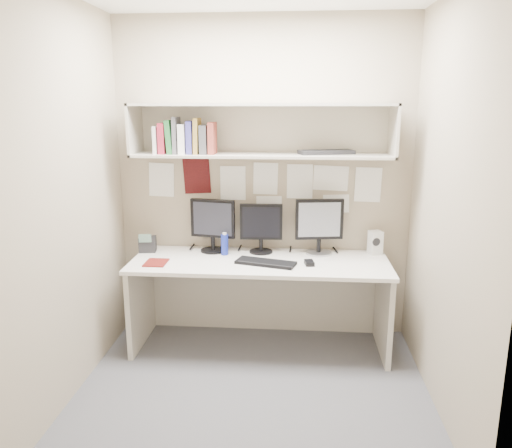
# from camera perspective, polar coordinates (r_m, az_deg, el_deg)

# --- Properties ---
(floor) EXTENTS (2.40, 2.00, 0.01)m
(floor) POSITION_cam_1_polar(r_m,az_deg,el_deg) (3.61, -0.37, -18.44)
(floor) COLOR #4D4C51
(floor) RESTS_ON ground
(wall_back) EXTENTS (2.40, 0.02, 2.60)m
(wall_back) POSITION_cam_1_polar(r_m,az_deg,el_deg) (4.11, 0.83, 4.95)
(wall_back) COLOR gray
(wall_back) RESTS_ON ground
(wall_front) EXTENTS (2.40, 0.02, 2.60)m
(wall_front) POSITION_cam_1_polar(r_m,az_deg,el_deg) (2.16, -2.74, -2.97)
(wall_front) COLOR gray
(wall_front) RESTS_ON ground
(wall_left) EXTENTS (0.02, 2.00, 2.60)m
(wall_left) POSITION_cam_1_polar(r_m,az_deg,el_deg) (3.44, -20.73, 2.40)
(wall_left) COLOR gray
(wall_left) RESTS_ON ground
(wall_right) EXTENTS (0.02, 2.00, 2.60)m
(wall_right) POSITION_cam_1_polar(r_m,az_deg,el_deg) (3.25, 21.18, 1.74)
(wall_right) COLOR gray
(wall_right) RESTS_ON ground
(desk) EXTENTS (2.00, 0.70, 0.73)m
(desk) POSITION_cam_1_polar(r_m,az_deg,el_deg) (4.02, 0.44, -9.09)
(desk) COLOR silver
(desk) RESTS_ON floor
(overhead_hutch) EXTENTS (2.00, 0.38, 0.40)m
(overhead_hutch) POSITION_cam_1_polar(r_m,az_deg,el_deg) (3.93, 0.71, 10.71)
(overhead_hutch) COLOR #BEB6A5
(overhead_hutch) RESTS_ON wall_back
(pinned_papers) EXTENTS (1.92, 0.01, 0.48)m
(pinned_papers) POSITION_cam_1_polar(r_m,az_deg,el_deg) (4.11, 0.82, 4.25)
(pinned_papers) COLOR white
(pinned_papers) RESTS_ON wall_back
(monitor_left) EXTENTS (0.37, 0.20, 0.43)m
(monitor_left) POSITION_cam_1_polar(r_m,az_deg,el_deg) (4.09, -4.97, 0.13)
(monitor_left) COLOR black
(monitor_left) RESTS_ON desk
(monitor_center) EXTENTS (0.35, 0.19, 0.40)m
(monitor_center) POSITION_cam_1_polar(r_m,az_deg,el_deg) (4.05, 0.59, -0.19)
(monitor_center) COLOR black
(monitor_center) RESTS_ON desk
(monitor_right) EXTENTS (0.39, 0.21, 0.45)m
(monitor_right) POSITION_cam_1_polar(r_m,az_deg,el_deg) (4.04, 7.24, -0.00)
(monitor_right) COLOR #A5A5AA
(monitor_right) RESTS_ON desk
(keyboard) EXTENTS (0.48, 0.28, 0.02)m
(keyboard) POSITION_cam_1_polar(r_m,az_deg,el_deg) (3.80, 1.11, -4.44)
(keyboard) COLOR black
(keyboard) RESTS_ON desk
(mouse) EXTENTS (0.08, 0.11, 0.03)m
(mouse) POSITION_cam_1_polar(r_m,az_deg,el_deg) (3.80, 6.10, -4.44)
(mouse) COLOR black
(mouse) RESTS_ON desk
(speaker) EXTENTS (0.12, 0.13, 0.19)m
(speaker) POSITION_cam_1_polar(r_m,az_deg,el_deg) (4.14, 13.47, -2.07)
(speaker) COLOR silver
(speaker) RESTS_ON desk
(blue_bottle) EXTENTS (0.06, 0.06, 0.18)m
(blue_bottle) POSITION_cam_1_polar(r_m,az_deg,el_deg) (4.02, -3.61, -2.33)
(blue_bottle) COLOR navy
(blue_bottle) RESTS_ON desk
(maroon_notebook) EXTENTS (0.16, 0.20, 0.01)m
(maroon_notebook) POSITION_cam_1_polar(r_m,az_deg,el_deg) (3.89, -11.36, -4.35)
(maroon_notebook) COLOR #601410
(maroon_notebook) RESTS_ON desk
(desk_phone) EXTENTS (0.15, 0.14, 0.16)m
(desk_phone) POSITION_cam_1_polar(r_m,az_deg,el_deg) (4.20, -12.29, -2.25)
(desk_phone) COLOR black
(desk_phone) RESTS_ON desk
(book_stack) EXTENTS (0.47, 0.17, 0.28)m
(book_stack) POSITION_cam_1_polar(r_m,az_deg,el_deg) (3.92, -8.07, 9.71)
(book_stack) COLOR silver
(book_stack) RESTS_ON overhead_hutch
(hutch_tray) EXTENTS (0.45, 0.27, 0.03)m
(hutch_tray) POSITION_cam_1_polar(r_m,az_deg,el_deg) (3.91, 8.03, 8.15)
(hutch_tray) COLOR black
(hutch_tray) RESTS_ON overhead_hutch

